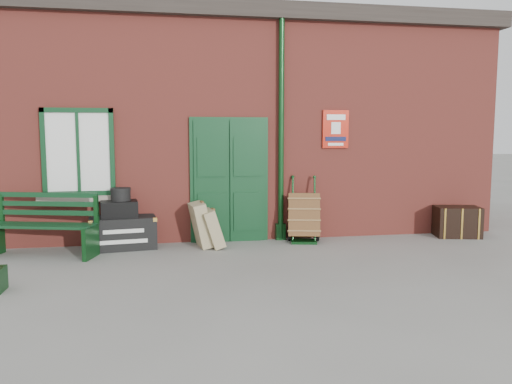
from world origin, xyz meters
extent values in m
plane|color=gray|center=(0.00, 0.00, 0.00)|extent=(80.00, 80.00, 0.00)
cube|color=#A33F34|center=(0.00, 3.50, 2.00)|extent=(10.00, 4.00, 4.00)
cube|color=#38302B|center=(0.00, 3.50, 4.15)|extent=(10.30, 4.30, 0.30)
cube|color=#0E361B|center=(-0.30, 1.46, 1.10)|extent=(1.42, 0.12, 2.32)
cube|color=white|center=(-2.90, 1.45, 1.65)|extent=(1.20, 0.08, 1.50)
cylinder|color=#0D3414|center=(0.65, 1.42, 2.00)|extent=(0.10, 0.10, 4.00)
cube|color=#B51C0C|center=(1.70, 1.47, 2.05)|extent=(0.50, 0.03, 0.70)
cube|color=#0E361B|center=(-3.40, 0.80, 0.51)|extent=(1.75, 0.89, 0.05)
cube|color=#0E361B|center=(-3.33, 1.04, 0.82)|extent=(1.64, 0.50, 0.45)
cube|color=#0D3414|center=(-2.62, 0.58, 0.25)|extent=(0.20, 0.51, 0.51)
cube|color=black|center=(-2.18, 1.20, 0.27)|extent=(1.17, 0.74, 0.55)
cube|color=black|center=(-2.23, 1.20, 0.69)|extent=(0.66, 0.52, 0.27)
cylinder|color=black|center=(-2.20, 1.23, 0.93)|extent=(0.37, 0.37, 0.22)
cube|color=tan|center=(-0.85, 1.07, 0.40)|extent=(0.45, 0.59, 0.79)
cube|color=tan|center=(-0.67, 0.97, 0.34)|extent=(0.45, 0.54, 0.68)
cube|color=#0D3414|center=(1.01, 1.09, 0.02)|extent=(0.52, 0.42, 0.05)
cylinder|color=#0D3414|center=(0.85, 1.29, 0.59)|extent=(0.11, 0.32, 1.16)
cylinder|color=#0D3414|center=(1.24, 1.21, 0.59)|extent=(0.11, 0.32, 1.16)
cylinder|color=black|center=(0.79, 1.33, 0.11)|extent=(0.09, 0.22, 0.22)
cylinder|color=black|center=(1.30, 1.21, 0.11)|extent=(0.09, 0.22, 0.22)
cube|color=brown|center=(1.04, 1.23, 0.47)|extent=(0.69, 0.72, 0.86)
cube|color=black|center=(4.05, 1.12, 0.29)|extent=(0.90, 0.69, 0.58)
camera|label=1|loc=(-1.38, -7.49, 1.93)|focal=35.00mm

